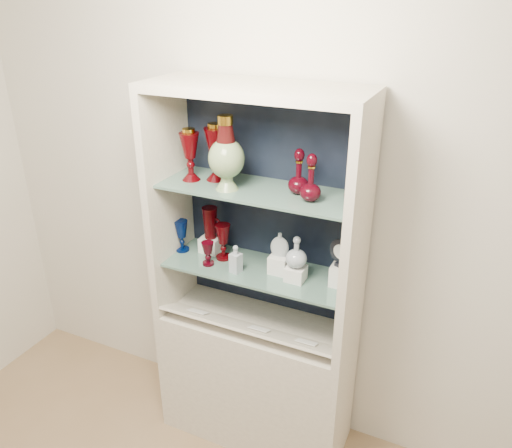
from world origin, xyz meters
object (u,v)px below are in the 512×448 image
at_px(ruby_pitcher, 210,223).
at_px(cameo_medallion, 341,253).
at_px(lidded_bowl, 354,193).
at_px(clear_round_decanter, 296,253).
at_px(ruby_decanter_b, 299,170).
at_px(flat_flask, 280,244).
at_px(pedestal_lamp_right, 190,155).
at_px(clear_square_bottle, 236,259).
at_px(pedestal_lamp_left, 216,152).
at_px(ruby_decanter_a, 311,175).
at_px(cobalt_goblet, 182,236).
at_px(enamel_urn, 226,153).
at_px(ruby_goblet_small, 208,253).
at_px(ruby_goblet_tall, 223,242).

bearing_deg(ruby_pitcher, cameo_medallion, 5.22).
distance_m(lidded_bowl, clear_round_decanter, 0.40).
bearing_deg(cameo_medallion, ruby_decanter_b, -162.05).
distance_m(flat_flask, cameo_medallion, 0.30).
bearing_deg(flat_flask, pedestal_lamp_right, 174.08).
relative_size(clear_square_bottle, clear_round_decanter, 0.96).
relative_size(pedestal_lamp_left, ruby_decanter_a, 1.15).
bearing_deg(cobalt_goblet, flat_flask, 0.45).
height_order(pedestal_lamp_left, cameo_medallion, pedestal_lamp_left).
bearing_deg(enamel_urn, ruby_decanter_b, 14.79).
height_order(lidded_bowl, ruby_pitcher, lidded_bowl).
bearing_deg(cobalt_goblet, lidded_bowl, 0.59).
relative_size(enamel_urn, flat_flask, 2.73).
height_order(lidded_bowl, cobalt_goblet, lidded_bowl).
xyz_separation_m(flat_flask, cameo_medallion, (0.30, 0.01, 0.02)).
height_order(ruby_decanter_a, ruby_goblet_small, ruby_decanter_a).
bearing_deg(clear_round_decanter, ruby_goblet_small, -174.35).
bearing_deg(pedestal_lamp_right, clear_round_decanter, -0.09).
relative_size(ruby_pitcher, flat_flask, 1.35).
height_order(flat_flask, clear_round_decanter, clear_round_decanter).
relative_size(pedestal_lamp_right, cobalt_goblet, 1.45).
distance_m(ruby_pitcher, flat_flask, 0.41).
bearing_deg(flat_flask, pedestal_lamp_left, 166.67).
height_order(enamel_urn, clear_square_bottle, enamel_urn).
relative_size(ruby_decanter_a, cameo_medallion, 1.69).
distance_m(ruby_pitcher, cameo_medallion, 0.71).
bearing_deg(clear_round_decanter, pedestal_lamp_right, 179.91).
distance_m(ruby_decanter_a, clear_round_decanter, 0.40).
bearing_deg(lidded_bowl, enamel_urn, -172.29).
bearing_deg(ruby_pitcher, clear_square_bottle, -23.62).
bearing_deg(pedestal_lamp_right, ruby_decanter_a, -1.52).
bearing_deg(ruby_pitcher, lidded_bowl, 5.22).
height_order(pedestal_lamp_right, cameo_medallion, pedestal_lamp_right).
height_order(enamel_urn, flat_flask, enamel_urn).
height_order(enamel_urn, cameo_medallion, enamel_urn).
height_order(cobalt_goblet, ruby_pitcher, ruby_pitcher).
xyz_separation_m(ruby_decanter_b, cobalt_goblet, (-0.63, -0.02, -0.44)).
relative_size(lidded_bowl, cameo_medallion, 0.66).
xyz_separation_m(ruby_goblet_small, ruby_pitcher, (-0.06, 0.13, 0.10)).
bearing_deg(ruby_decanter_a, ruby_goblet_tall, 172.70).
distance_m(ruby_goblet_tall, cameo_medallion, 0.61).
xyz_separation_m(pedestal_lamp_left, flat_flask, (0.34, -0.02, -0.40)).
xyz_separation_m(pedestal_lamp_left, pedestal_lamp_right, (-0.11, -0.05, -0.01)).
height_order(ruby_decanter_b, ruby_goblet_small, ruby_decanter_b).
bearing_deg(cobalt_goblet, ruby_decanter_b, 1.41).
distance_m(ruby_decanter_a, cobalt_goblet, 0.84).
relative_size(ruby_goblet_small, ruby_pitcher, 0.74).
bearing_deg(ruby_goblet_small, clear_square_bottle, -2.25).
bearing_deg(clear_square_bottle, flat_flask, 23.83).
bearing_deg(cameo_medallion, pedestal_lamp_right, -157.86).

